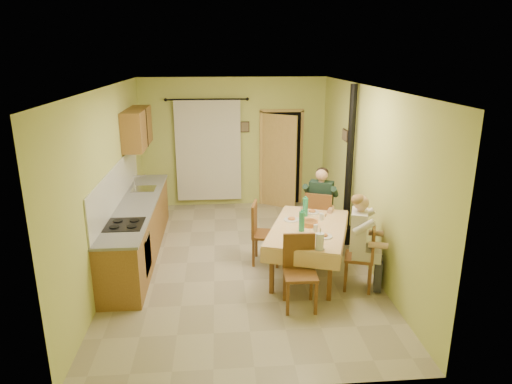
{
  "coord_description": "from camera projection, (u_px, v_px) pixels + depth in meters",
  "views": [
    {
      "loc": [
        -0.33,
        -6.84,
        3.28
      ],
      "look_at": [
        0.25,
        0.1,
        1.15
      ],
      "focal_mm": 32.0,
      "sensor_mm": 36.0,
      "label": 1
    }
  ],
  "objects": [
    {
      "name": "upper_cabinets",
      "position": [
        137.0,
        128.0,
        8.41
      ],
      "size": [
        0.35,
        1.4,
        0.7
      ],
      "primitive_type": "cube",
      "color": "brown",
      "rests_on": "room_shell"
    },
    {
      "name": "picture_back",
      "position": [
        245.0,
        127.0,
        9.85
      ],
      "size": [
        0.19,
        0.03,
        0.23
      ],
      "primitive_type": "cube",
      "color": "black",
      "rests_on": "room_shell"
    },
    {
      "name": "chair_far",
      "position": [
        319.0,
        231.0,
        7.98
      ],
      "size": [
        0.6,
        0.6,
        1.02
      ],
      "rotation": [
        0.0,
        0.0,
        -0.41
      ],
      "color": "brown",
      "rests_on": "ground"
    },
    {
      "name": "man_right",
      "position": [
        361.0,
        231.0,
        6.4
      ],
      "size": [
        0.57,
        0.64,
        1.39
      ],
      "rotation": [
        0.0,
        0.0,
        1.25
      ],
      "color": "beige",
      "rests_on": "chair_right"
    },
    {
      "name": "kitchen_run",
      "position": [
        138.0,
        228.0,
        7.61
      ],
      "size": [
        0.64,
        3.64,
        1.56
      ],
      "color": "brown",
      "rests_on": "ground"
    },
    {
      "name": "chair_near",
      "position": [
        300.0,
        287.0,
        6.07
      ],
      "size": [
        0.44,
        0.44,
        0.99
      ],
      "rotation": [
        0.0,
        0.0,
        3.11
      ],
      "color": "brown",
      "rests_on": "ground"
    },
    {
      "name": "stove_flue",
      "position": [
        348.0,
        188.0,
        7.93
      ],
      "size": [
        0.24,
        0.24,
        2.8
      ],
      "color": "black",
      "rests_on": "ground"
    },
    {
      "name": "doorway",
      "position": [
        280.0,
        159.0,
        10.0
      ],
      "size": [
        0.96,
        0.53,
        2.15
      ],
      "color": "black",
      "rests_on": "ground"
    },
    {
      "name": "picture_right",
      "position": [
        345.0,
        135.0,
        8.27
      ],
      "size": [
        0.03,
        0.31,
        0.21
      ],
      "primitive_type": "cube",
      "color": "brown",
      "rests_on": "room_shell"
    },
    {
      "name": "chair_right",
      "position": [
        359.0,
        269.0,
        6.57
      ],
      "size": [
        0.5,
        0.5,
        0.95
      ],
      "rotation": [
        0.0,
        0.0,
        1.25
      ],
      "color": "brown",
      "rests_on": "ground"
    },
    {
      "name": "dining_table",
      "position": [
        308.0,
        250.0,
        7.01
      ],
      "size": [
        1.61,
        2.06,
        0.76
      ],
      "rotation": [
        0.0,
        0.0,
        -0.33
      ],
      "color": "#E6B77A",
      "rests_on": "ground"
    },
    {
      "name": "room_shell",
      "position": [
        240.0,
        152.0,
        6.97
      ],
      "size": [
        4.04,
        6.04,
        2.82
      ],
      "color": "#CAD36C",
      "rests_on": "ground"
    },
    {
      "name": "tableware",
      "position": [
        309.0,
        225.0,
        6.79
      ],
      "size": [
        0.64,
        1.63,
        0.33
      ],
      "color": "white",
      "rests_on": "dining_table"
    },
    {
      "name": "chair_left",
      "position": [
        266.0,
        245.0,
        7.39
      ],
      "size": [
        0.52,
        0.52,
        1.0
      ],
      "rotation": [
        0.0,
        0.0,
        -1.78
      ],
      "color": "brown",
      "rests_on": "ground"
    },
    {
      "name": "man_far",
      "position": [
        321.0,
        199.0,
        7.83
      ],
      "size": [
        0.65,
        0.6,
        1.39
      ],
      "rotation": [
        0.0,
        0.0,
        -0.41
      ],
      "color": "#192D23",
      "rests_on": "chair_far"
    },
    {
      "name": "floor",
      "position": [
        241.0,
        261.0,
        7.51
      ],
      "size": [
        4.0,
        6.0,
        0.01
      ],
      "primitive_type": "cube",
      "color": "tan",
      "rests_on": "ground"
    },
    {
      "name": "curtain",
      "position": [
        208.0,
        150.0,
        9.86
      ],
      "size": [
        1.7,
        0.07,
        2.22
      ],
      "color": "black",
      "rests_on": "ground"
    }
  ]
}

